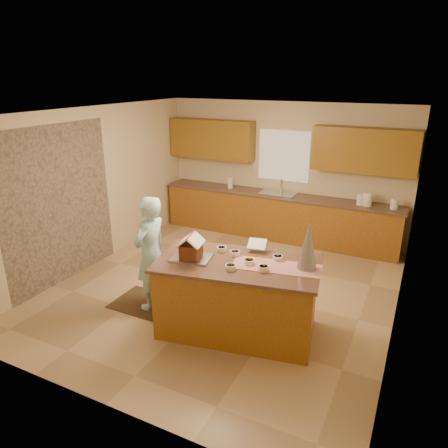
{
  "coord_description": "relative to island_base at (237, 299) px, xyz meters",
  "views": [
    {
      "loc": [
        2.58,
        -5.25,
        3.2
      ],
      "look_at": [
        -0.1,
        0.2,
        1.0
      ],
      "focal_mm": 33.4,
      "sensor_mm": 36.0,
      "label": 1
    }
  ],
  "objects": [
    {
      "name": "wall_front",
      "position": [
        -0.66,
        -1.8,
        0.88
      ],
      "size": [
        5.5,
        5.5,
        0.0
      ],
      "primitive_type": "plane",
      "color": "beige",
      "rests_on": "floor"
    },
    {
      "name": "island_base",
      "position": [
        0.0,
        0.0,
        0.0
      ],
      "size": [
        2.08,
        1.31,
        0.95
      ],
      "primitive_type": "cube",
      "rotation": [
        0.0,
        0.0,
        0.18
      ],
      "color": "olive",
      "rests_on": "floor"
    },
    {
      "name": "back_counter_top",
      "position": [
        -0.66,
        3.4,
        0.43
      ],
      "size": [
        4.85,
        0.63,
        0.04
      ],
      "primitive_type": "cube",
      "color": "brown",
      "rests_on": "back_counter_base"
    },
    {
      "name": "upper_cabinet_right",
      "position": [
        0.89,
        3.52,
        1.43
      ],
      "size": [
        1.85,
        0.35,
        0.8
      ],
      "primitive_type": "cube",
      "color": "brown",
      "rests_on": "wall_back"
    },
    {
      "name": "canister_a",
      "position": [
        0.94,
        3.4,
        0.55
      ],
      "size": [
        0.15,
        0.15,
        0.21
      ],
      "primitive_type": "cylinder",
      "color": "white",
      "rests_on": "back_counter_top"
    },
    {
      "name": "wall_left",
      "position": [
        -3.16,
        0.95,
        0.88
      ],
      "size": [
        5.5,
        5.5,
        0.0
      ],
      "primitive_type": "plane",
      "color": "beige",
      "rests_on": "floor"
    },
    {
      "name": "boy",
      "position": [
        -1.35,
        0.03,
        0.36
      ],
      "size": [
        0.44,
        0.63,
        1.64
      ],
      "primitive_type": "imported",
      "rotation": [
        0.0,
        0.0,
        -1.65
      ],
      "color": "#AFE3F9",
      "rests_on": "rug"
    },
    {
      "name": "tinsel_tree",
      "position": [
        0.82,
        0.21,
        0.81
      ],
      "size": [
        0.28,
        0.28,
        0.59
      ],
      "primitive_type": "cone",
      "rotation": [
        0.0,
        0.0,
        0.18
      ],
      "color": "#A6A7B2",
      "rests_on": "island_top"
    },
    {
      "name": "window_curtain",
      "position": [
        -0.66,
        3.67,
        1.18
      ],
      "size": [
        1.05,
        0.03,
        1.0
      ],
      "primitive_type": "cube",
      "color": "white",
      "rests_on": "wall_back"
    },
    {
      "name": "stone_accent",
      "position": [
        -3.14,
        0.15,
        0.78
      ],
      "size": [
        0.0,
        2.5,
        2.5
      ],
      "primitive_type": "plane",
      "rotation": [
        1.57,
        0.0,
        1.57
      ],
      "color": "gray",
      "rests_on": "wall_left"
    },
    {
      "name": "canister_c",
      "position": [
        1.52,
        3.4,
        0.54
      ],
      "size": [
        0.13,
        0.13,
        0.19
      ],
      "primitive_type": "cylinder",
      "color": "white",
      "rests_on": "back_counter_top"
    },
    {
      "name": "wall_right",
      "position": [
        1.84,
        0.95,
        0.88
      ],
      "size": [
        5.5,
        5.5,
        0.0
      ],
      "primitive_type": "plane",
      "color": "beige",
      "rests_on": "floor"
    },
    {
      "name": "island_top",
      "position": [
        0.0,
        0.0,
        0.5
      ],
      "size": [
        2.18,
        1.41,
        0.04
      ],
      "primitive_type": "cube",
      "rotation": [
        0.0,
        0.0,
        0.18
      ],
      "color": "brown",
      "rests_on": "island_base"
    },
    {
      "name": "paper_towel",
      "position": [
        -1.71,
        3.4,
        0.56
      ],
      "size": [
        0.1,
        0.1,
        0.22
      ],
      "primitive_type": "cylinder",
      "color": "white",
      "rests_on": "back_counter_top"
    },
    {
      "name": "rug",
      "position": [
        -1.4,
        0.03,
        -0.47
      ],
      "size": [
        1.12,
        0.73,
        0.01
      ],
      "primitive_type": "cube",
      "color": "black",
      "rests_on": "floor"
    },
    {
      "name": "baking_tray",
      "position": [
        -0.57,
        -0.16,
        0.53
      ],
      "size": [
        0.55,
        0.45,
        0.03
      ],
      "primitive_type": "cube",
      "rotation": [
        0.0,
        0.0,
        0.18
      ],
      "color": "silver",
      "rests_on": "island_top"
    },
    {
      "name": "back_counter_base",
      "position": [
        -0.66,
        3.4,
        -0.03
      ],
      "size": [
        4.8,
        0.6,
        0.88
      ],
      "primitive_type": "cube",
      "color": "olive",
      "rests_on": "floor"
    },
    {
      "name": "table_runner",
      "position": [
        0.48,
        0.09,
        0.52
      ],
      "size": [
        1.13,
        0.58,
        0.01
      ],
      "primitive_type": "cube",
      "rotation": [
        0.0,
        0.0,
        0.18
      ],
      "color": "#AC0D0C",
      "rests_on": "island_top"
    },
    {
      "name": "sink",
      "position": [
        -0.66,
        3.4,
        0.42
      ],
      "size": [
        0.7,
        0.45,
        0.12
      ],
      "primitive_type": "cube",
      "color": "silver",
      "rests_on": "back_counter_top"
    },
    {
      "name": "upper_cabinet_left",
      "position": [
        -2.21,
        3.52,
        1.43
      ],
      "size": [
        1.85,
        0.35,
        0.8
      ],
      "primitive_type": "cube",
      "color": "brown",
      "rests_on": "wall_back"
    },
    {
      "name": "floor",
      "position": [
        -0.66,
        0.95,
        -0.47
      ],
      "size": [
        5.5,
        5.5,
        0.0
      ],
      "primitive_type": "plane",
      "color": "tan",
      "rests_on": "ground"
    },
    {
      "name": "ceiling",
      "position": [
        -0.66,
        0.95,
        2.23
      ],
      "size": [
        5.5,
        5.5,
        0.0
      ],
      "primitive_type": "plane",
      "color": "silver",
      "rests_on": "floor"
    },
    {
      "name": "gingerbread_house",
      "position": [
        -0.57,
        -0.16,
        0.66
      ],
      "size": [
        0.35,
        0.35,
        0.3
      ],
      "color": "brown",
      "rests_on": "baking_tray"
    },
    {
      "name": "faucet",
      "position": [
        -0.66,
        3.58,
        0.59
      ],
      "size": [
        0.03,
        0.03,
        0.28
      ],
      "primitive_type": "cylinder",
      "color": "silver",
      "rests_on": "back_counter_top"
    },
    {
      "name": "cookbook",
      "position": [
        0.08,
        0.43,
        0.61
      ],
      "size": [
        0.27,
        0.23,
        0.1
      ],
      "primitive_type": "cube",
      "rotation": [
        -1.13,
        0.0,
        0.18
      ],
      "color": "white",
      "rests_on": "island_top"
    },
    {
      "name": "candy_bowls",
      "position": [
        0.08,
        0.07,
        0.55
      ],
      "size": [
        0.89,
        0.63,
        0.06
      ],
      "color": "#D05924",
      "rests_on": "island_top"
    },
    {
      "name": "canister_b",
      "position": [
        1.06,
        3.4,
        0.57
      ],
      "size": [
        0.17,
        0.17,
        0.24
      ],
      "primitive_type": "cylinder",
      "color": "white",
      "rests_on": "back_counter_top"
    },
    {
      "name": "wall_back",
      "position": [
        -0.66,
        3.7,
        0.88
      ],
      "size": [
        5.5,
        5.5,
        0.0
      ],
      "primitive_type": "plane",
      "color": "beige",
      "rests_on": "floor"
    }
  ]
}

